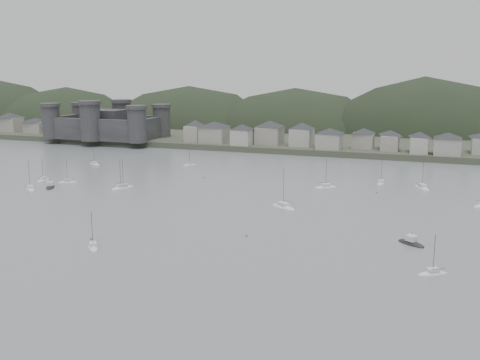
% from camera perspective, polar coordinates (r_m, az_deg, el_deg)
% --- Properties ---
extents(ground, '(900.00, 900.00, 0.00)m').
position_cam_1_polar(ground, '(117.57, -12.78, -9.72)').
color(ground, slate).
rests_on(ground, ground).
extents(far_shore_land, '(900.00, 250.00, 3.00)m').
position_cam_1_polar(far_shore_land, '(393.44, 11.06, 5.34)').
color(far_shore_land, '#383D2D').
rests_on(far_shore_land, ground).
extents(forested_ridge, '(851.55, 103.94, 102.57)m').
position_cam_1_polar(forested_ridge, '(369.17, 11.10, 2.94)').
color(forested_ridge, black).
rests_on(forested_ridge, ground).
extents(castle, '(66.00, 43.00, 20.00)m').
position_cam_1_polar(castle, '(327.49, -13.66, 5.70)').
color(castle, '#2E2E30').
rests_on(castle, far_shore_land).
extents(waterfront_town, '(451.48, 28.46, 12.92)m').
position_cam_1_polar(waterfront_town, '(277.17, 17.81, 4.01)').
color(waterfront_town, gray).
rests_on(waterfront_town, far_shore_land).
extents(sailboat_lead, '(6.86, 5.34, 9.23)m').
position_cam_1_polar(sailboat_lead, '(122.35, 19.38, -9.16)').
color(sailboat_lead, silver).
rests_on(sailboat_lead, ground).
extents(moored_fleet, '(247.68, 152.43, 13.54)m').
position_cam_1_polar(moored_fleet, '(172.10, -4.26, -2.62)').
color(moored_fleet, silver).
rests_on(moored_fleet, ground).
extents(motor_launch_near, '(7.78, 6.78, 3.83)m').
position_cam_1_polar(motor_launch_near, '(140.89, 17.36, -6.27)').
color(motor_launch_near, black).
rests_on(motor_launch_near, ground).
extents(motor_launch_far, '(6.20, 8.06, 3.84)m').
position_cam_1_polar(motor_launch_far, '(208.86, -19.10, -0.69)').
color(motor_launch_far, black).
rests_on(motor_launch_far, ground).
extents(mooring_buoys, '(120.26, 83.52, 0.70)m').
position_cam_1_polar(mooring_buoys, '(163.60, 5.50, -3.39)').
color(mooring_buoys, '#BA6E3E').
rests_on(mooring_buoys, ground).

